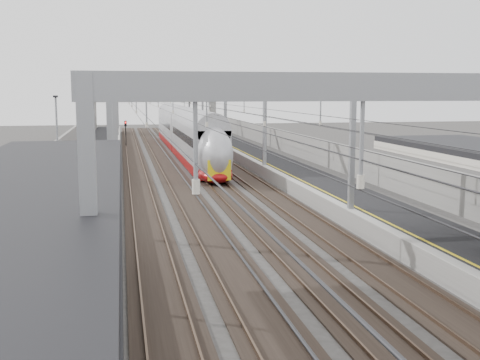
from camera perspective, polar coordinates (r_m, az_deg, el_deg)
name	(u,v)px	position (r m, az deg, el deg)	size (l,w,h in m)	color
platform_left	(96,171)	(53.62, -13.48, 0.86)	(4.00, 120.00, 1.00)	black
platform_right	(275,166)	(55.30, 3.32, 1.30)	(4.00, 120.00, 1.00)	black
tracks	(188,173)	(53.94, -4.95, 0.62)	(11.40, 140.00, 0.20)	black
overhead_line	(180,103)	(60.04, -5.71, 7.23)	(13.00, 140.00, 6.60)	gray
overbridge	(154,103)	(108.31, -8.17, 7.22)	(22.00, 2.20, 6.90)	gray
wall_left	(57,159)	(53.72, -16.93, 1.93)	(0.30, 120.00, 3.20)	gray
wall_right	(308,154)	(56.06, 6.50, 2.49)	(0.30, 120.00, 3.20)	gray
train	(186,137)	(69.51, -5.16, 4.12)	(2.84, 51.78, 4.49)	#9D0E10
signal_green	(126,129)	(82.06, -10.79, 4.81)	(0.32, 0.32, 3.48)	black
signal_red_near	(196,132)	(73.83, -4.19, 4.55)	(0.32, 0.32, 3.48)	black
signal_red_far	(211,131)	(76.40, -2.75, 4.69)	(0.32, 0.32, 3.48)	black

